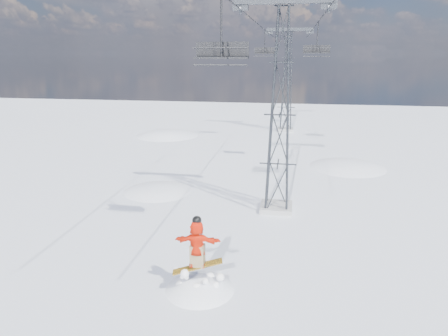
% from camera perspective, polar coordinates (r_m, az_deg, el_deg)
% --- Properties ---
extents(ground, '(120.00, 120.00, 0.00)m').
position_cam_1_polar(ground, '(16.26, 3.27, -16.24)').
color(ground, white).
rests_on(ground, ground).
extents(snow_terrain, '(39.00, 37.00, 22.00)m').
position_cam_1_polar(snow_terrain, '(39.89, -0.39, -11.25)').
color(snow_terrain, white).
rests_on(snow_terrain, ground).
extents(lift_tower_near, '(5.20, 1.80, 11.43)m').
position_cam_1_polar(lift_tower_near, '(21.93, 7.97, 7.45)').
color(lift_tower_near, '#999999').
rests_on(lift_tower_near, ground).
extents(lift_tower_far, '(5.20, 1.80, 11.43)m').
position_cam_1_polar(lift_tower_far, '(46.80, 9.02, 11.87)').
color(lift_tower_far, '#999999').
rests_on(lift_tower_far, ground).
extents(haul_cables, '(4.46, 51.00, 0.06)m').
position_cam_1_polar(haul_cables, '(33.26, 9.05, 19.57)').
color(haul_cables, black).
rests_on(haul_cables, ground).
extents(snowboarder_jump, '(4.40, 4.40, 7.08)m').
position_cam_1_polar(snowboarder_jump, '(16.89, -3.37, -21.51)').
color(snowboarder_jump, white).
rests_on(snowboarder_jump, ground).
extents(lift_chair_near, '(2.12, 0.61, 2.63)m').
position_cam_1_polar(lift_chair_near, '(16.30, -0.34, 16.27)').
color(lift_chair_near, black).
rests_on(lift_chair_near, ground).
extents(lift_chair_mid, '(1.92, 0.55, 2.38)m').
position_cam_1_polar(lift_chair_mid, '(30.69, 13.09, 16.11)').
color(lift_chair_mid, black).
rests_on(lift_chair_mid, ground).
extents(lift_chair_far, '(1.95, 0.56, 2.42)m').
position_cam_1_polar(lift_chair_far, '(39.99, 5.80, 16.26)').
color(lift_chair_far, black).
rests_on(lift_chair_far, ground).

